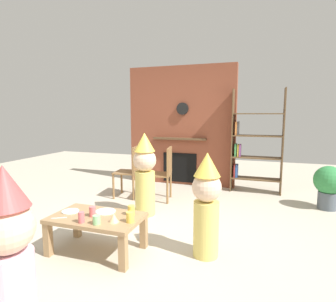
% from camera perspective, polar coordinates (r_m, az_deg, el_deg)
% --- Properties ---
extents(ground_plane, '(12.00, 12.00, 0.00)m').
position_cam_1_polar(ground_plane, '(3.48, -4.64, -16.95)').
color(ground_plane, '#BCB29E').
extents(brick_fireplace_feature, '(2.20, 0.28, 2.40)m').
position_cam_1_polar(brick_fireplace_feature, '(5.73, 2.74, 5.07)').
color(brick_fireplace_feature, brown).
rests_on(brick_fireplace_feature, ground_plane).
extents(bookshelf, '(0.90, 0.28, 1.90)m').
position_cam_1_polar(bookshelf, '(5.34, 17.06, 1.16)').
color(bookshelf, brown).
rests_on(bookshelf, ground_plane).
extents(coffee_table, '(0.95, 0.57, 0.39)m').
position_cam_1_polar(coffee_table, '(3.09, -14.42, -13.97)').
color(coffee_table, '#9E7A51').
rests_on(coffee_table, ground_plane).
extents(paper_cup_near_left, '(0.08, 0.08, 0.09)m').
position_cam_1_polar(paper_cup_near_left, '(2.84, -14.46, -13.53)').
color(paper_cup_near_left, '#8CD18C').
rests_on(paper_cup_near_left, coffee_table).
extents(paper_cup_near_right, '(0.06, 0.06, 0.11)m').
position_cam_1_polar(paper_cup_near_right, '(2.91, -17.37, -12.87)').
color(paper_cup_near_right, '#E5666B').
rests_on(paper_cup_near_right, coffee_table).
extents(paper_cup_center, '(0.08, 0.08, 0.10)m').
position_cam_1_polar(paper_cup_center, '(2.82, -7.79, -13.30)').
color(paper_cup_center, '#F2CC4C').
rests_on(paper_cup_center, coffee_table).
extents(paper_cup_far_left, '(0.07, 0.07, 0.10)m').
position_cam_1_polar(paper_cup_far_left, '(3.05, -15.25, -11.89)').
color(paper_cup_far_left, '#E5666B').
rests_on(paper_cup_far_left, coffee_table).
extents(paper_cup_far_right, '(0.07, 0.07, 0.10)m').
position_cam_1_polar(paper_cup_far_right, '(3.00, -7.60, -11.96)').
color(paper_cup_far_right, '#F2CC4C').
rests_on(paper_cup_far_right, coffee_table).
extents(paper_plate_front, '(0.18, 0.18, 0.01)m').
position_cam_1_polar(paper_plate_front, '(3.26, -19.41, -11.60)').
color(paper_plate_front, white).
rests_on(paper_plate_front, coffee_table).
extents(paper_plate_rear, '(0.22, 0.22, 0.01)m').
position_cam_1_polar(paper_plate_rear, '(3.15, -12.72, -12.01)').
color(paper_plate_rear, white).
rests_on(paper_plate_rear, coffee_table).
extents(birthday_cake_slice, '(0.10, 0.10, 0.09)m').
position_cam_1_polar(birthday_cake_slice, '(2.85, -11.08, -13.34)').
color(birthday_cake_slice, '#EAC68C').
rests_on(birthday_cake_slice, coffee_table).
extents(table_fork, '(0.14, 0.09, 0.01)m').
position_cam_1_polar(table_fork, '(3.12, -21.45, -12.66)').
color(table_fork, silver).
rests_on(table_fork, coffee_table).
extents(child_with_cone_hat, '(0.32, 0.32, 1.16)m').
position_cam_1_polar(child_with_cone_hat, '(2.02, -29.85, -17.88)').
color(child_with_cone_hat, '#EAB2C6').
rests_on(child_with_cone_hat, ground_plane).
extents(child_in_pink, '(0.30, 0.30, 1.07)m').
position_cam_1_polar(child_in_pink, '(2.86, 7.90, -10.40)').
color(child_in_pink, '#E0CC66').
rests_on(child_in_pink, ground_plane).
extents(child_by_the_chairs, '(0.33, 0.33, 1.19)m').
position_cam_1_polar(child_by_the_chairs, '(3.97, -4.79, -4.33)').
color(child_by_the_chairs, '#E0CC66').
rests_on(child_by_the_chairs, ground_plane).
extents(dining_chair_left, '(0.44, 0.44, 0.90)m').
position_cam_1_polar(dining_chair_left, '(4.86, -7.43, -3.55)').
color(dining_chair_left, olive).
rests_on(dining_chair_left, ground_plane).
extents(dining_chair_middle, '(0.46, 0.46, 0.90)m').
position_cam_1_polar(dining_chair_middle, '(4.64, -0.85, -4.01)').
color(dining_chair_middle, olive).
rests_on(dining_chair_middle, ground_plane).
extents(potted_plant_tall, '(0.43, 0.43, 0.67)m').
position_cam_1_polar(potted_plant_tall, '(4.89, 30.09, -5.91)').
color(potted_plant_tall, '#4C5660').
rests_on(potted_plant_tall, ground_plane).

